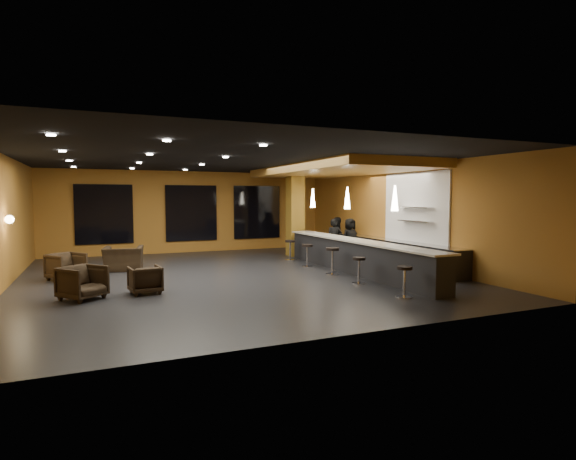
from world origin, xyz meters
name	(u,v)px	position (x,y,z in m)	size (l,w,h in m)	color
floor	(234,277)	(0.00, 0.00, -0.05)	(12.00, 13.00, 0.10)	black
ceiling	(233,158)	(0.00, 0.00, 3.55)	(12.00, 13.00, 0.10)	black
wall_back	(191,212)	(0.00, 6.55, 1.75)	(12.00, 0.10, 3.50)	#9E6623
wall_front	(344,234)	(0.00, -6.55, 1.75)	(12.00, 0.10, 3.50)	#9E6623
wall_right	(399,215)	(6.05, 0.00, 1.75)	(0.10, 13.00, 3.50)	#9E6623
wood_soffit	(334,169)	(4.00, 1.00, 3.36)	(3.60, 8.00, 0.28)	#B07D33
window_left	(104,214)	(-3.50, 6.44, 1.70)	(2.20, 0.06, 2.40)	black
window_center	(192,213)	(0.00, 6.44, 1.70)	(2.20, 0.06, 2.40)	black
window_right	(257,212)	(3.00, 6.44, 1.70)	(2.20, 0.06, 2.40)	black
tile_backsplash	(415,209)	(5.96, -1.00, 2.00)	(0.06, 3.20, 2.40)	white
bar_counter	(355,257)	(3.65, -1.00, 0.50)	(0.60, 8.00, 1.00)	black
bar_top	(355,240)	(3.65, -1.00, 1.02)	(0.78, 8.10, 0.05)	silver
prep_counter	(397,254)	(5.65, -0.50, 0.43)	(0.70, 6.00, 0.86)	black
prep_top	(398,241)	(5.65, -0.50, 0.89)	(0.72, 6.00, 0.03)	silver
wall_shelf_lower	(415,221)	(5.82, -1.20, 1.60)	(0.30, 1.50, 0.03)	silver
wall_shelf_upper	(416,207)	(5.82, -1.20, 2.05)	(0.30, 1.50, 0.03)	silver
column	(295,213)	(3.65, 3.60, 1.75)	(0.60, 0.60, 3.50)	olive
wall_sconce	(9,219)	(-5.88, 0.50, 1.80)	(0.22, 0.22, 0.22)	#FFE5B2
pendant_0	(395,198)	(3.65, -3.00, 2.35)	(0.20, 0.20, 0.70)	white
pendant_1	(347,198)	(3.65, -0.50, 2.35)	(0.20, 0.20, 0.70)	white
pendant_2	(313,198)	(3.65, 2.00, 2.35)	(0.20, 0.20, 0.70)	white
staff_a	(334,239)	(4.48, 1.82, 0.78)	(0.57, 0.37, 1.56)	black
staff_b	(338,237)	(5.00, 2.43, 0.80)	(0.77, 0.60, 1.59)	black
staff_c	(350,238)	(5.25, 1.97, 0.78)	(0.76, 0.50, 1.56)	black
armchair_a	(83,283)	(-4.14, -1.71, 0.39)	(0.84, 0.87, 0.79)	black
armchair_b	(145,280)	(-2.74, -1.59, 0.34)	(0.73, 0.75, 0.68)	black
armchair_c	(66,266)	(-4.64, 1.20, 0.39)	(0.83, 0.86, 0.78)	black
armchair_d	(124,259)	(-3.02, 2.36, 0.39)	(1.19, 1.04, 0.78)	black
bar_stool_0	(404,278)	(2.85, -4.50, 0.48)	(0.38, 0.38, 0.75)	silver
bar_stool_1	(359,267)	(2.79, -2.60, 0.47)	(0.37, 0.37, 0.73)	silver
bar_stool_2	(332,257)	(2.83, -1.03, 0.53)	(0.42, 0.42, 0.83)	silver
bar_stool_3	(307,252)	(2.80, 0.70, 0.50)	(0.39, 0.39, 0.77)	silver
bar_stool_4	(290,247)	(2.89, 2.37, 0.49)	(0.39, 0.39, 0.77)	silver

